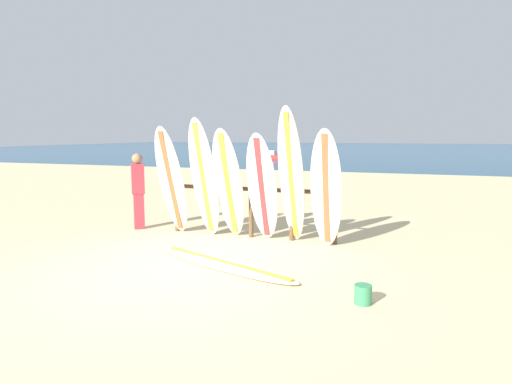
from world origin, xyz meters
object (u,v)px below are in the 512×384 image
Objects in this scene: surfboard_leaning_far_left at (171,181)px; surfboard_leaning_center_right at (291,177)px; surfboard_lying_on_sand at (225,264)px; surfboard_leaning_center_left at (229,185)px; small_boat_offshore at (269,156)px; beachgoer_standing at (138,188)px; surfboard_leaning_left at (204,178)px; surfboard_rack at (251,203)px; sand_bucket at (363,294)px; surfboard_leaning_center at (262,188)px; surfboard_leaning_right at (326,189)px.

surfboard_leaning_far_left is 0.87× the size of surfboard_leaning_center_right.
surfboard_leaning_center_right reaches higher than surfboard_lying_on_sand.
surfboard_leaning_center_left is 27.06m from small_boat_offshore.
surfboard_leaning_center_left is at bearing 179.63° from surfboard_leaning_center_right.
surfboard_leaning_center_right is 27.43m from small_boat_offshore.
beachgoer_standing reaches higher than small_boat_offshore.
surfboard_leaning_left is 0.74× the size of small_boat_offshore.
surfboard_leaning_center_left is at bearing -135.50° from surfboard_rack.
surfboard_leaning_center_right reaches higher than sand_bucket.
surfboard_leaning_center_left is 1.04× the size of surfboard_leaning_center.
beachgoer_standing is (-3.45, 0.27, -0.37)m from surfboard_leaning_center_right.
surfboard_rack is 1.55× the size of surfboard_leaning_far_left.
surfboard_lying_on_sand is at bearing -40.46° from surfboard_leaning_far_left.
surfboard_rack is at bearing 159.13° from surfboard_leaning_center_right.
beachgoer_standing is at bearing 175.31° from surfboard_leaning_right.
beachgoer_standing is at bearing 163.09° from surfboard_leaning_far_left.
surfboard_leaning_right reaches higher than surfboard_leaning_center.
small_boat_offshore is at bearing 100.87° from beachgoer_standing.
surfboard_leaning_left is 26.92m from small_boat_offshore.
surfboard_rack is at bearing 13.63° from surfboard_leaning_far_left.
surfboard_leaning_center is 0.74× the size of surfboard_lying_on_sand.
surfboard_leaning_left is 1.76m from surfboard_leaning_center_right.
surfboard_lying_on_sand is at bearing -130.99° from surfboard_leaning_right.
beachgoer_standing is (-2.90, 0.28, -0.14)m from surfboard_leaning_center.
surfboard_rack is 1.04m from surfboard_leaning_left.
surfboard_leaning_center is (1.21, -0.04, -0.14)m from surfboard_leaning_left.
surfboard_leaning_right is 27.69m from small_boat_offshore.
small_boat_offshore is (-4.96, 25.82, -0.64)m from beachgoer_standing.
surfboard_leaning_center reaches higher than sand_bucket.
surfboard_leaning_right is (1.55, -0.41, 0.38)m from surfboard_rack.
surfboard_leaning_far_left is 9.36× the size of sand_bucket.
small_boat_offshore is at bearing 104.30° from surfboard_leaning_left.
surfboard_rack is 1.66m from surfboard_leaning_far_left.
surfboard_leaning_far_left is (-1.56, -0.38, 0.41)m from surfboard_rack.
sand_bucket is (2.16, -0.82, 0.08)m from surfboard_lying_on_sand.
surfboard_lying_on_sand is 2.31m from sand_bucket.
surfboard_leaning_left is at bearing 179.40° from surfboard_leaning_center_right.
surfboard_leaning_center_left is 1.98m from surfboard_lying_on_sand.
surfboard_leaning_center is at bearing -2.06° from surfboard_leaning_center_left.
surfboard_leaning_center_left is at bearing 110.26° from surfboard_lying_on_sand.
sand_bucket reaches higher than surfboard_lying_on_sand.
surfboard_leaning_center_left is 1.01× the size of surfboard_leaning_right.
surfboard_leaning_center_right is (1.24, -0.01, 0.19)m from surfboard_leaning_center_left.
surfboard_rack is 1.58× the size of surfboard_leaning_center_left.
sand_bucket is (4.95, -2.66, -0.78)m from beachgoer_standing.
surfboard_leaning_center_left is 2.23m from beachgoer_standing.
surfboard_rack reaches higher than surfboard_lying_on_sand.
surfboard_leaning_right is at bearing -0.64° from surfboard_leaning_far_left.
surfboard_leaning_far_left is at bearing -166.37° from surfboard_rack.
surfboard_leaning_right is at bearing -2.53° from surfboard_leaning_center.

